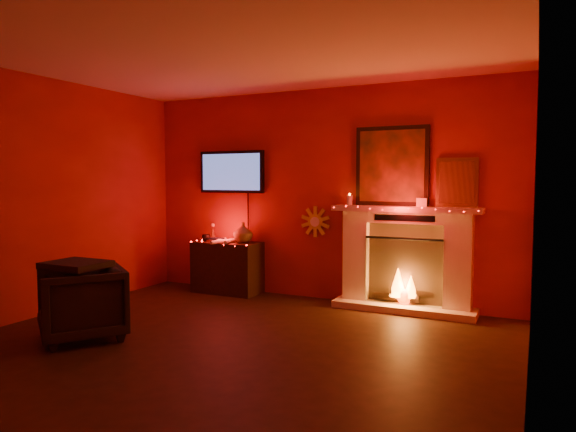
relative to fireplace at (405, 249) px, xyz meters
name	(u,v)px	position (x,y,z in m)	size (l,w,h in m)	color
room	(207,202)	(-1.14, -2.39, 0.63)	(5.00, 5.00, 5.00)	black
fireplace	(405,249)	(0.00, 0.00, 0.00)	(1.72, 0.40, 2.18)	silver
tv	(232,172)	(-2.44, 0.06, 0.92)	(1.00, 0.07, 1.24)	black
sunburst_clock	(315,222)	(-1.19, 0.09, 0.28)	(0.40, 0.03, 0.40)	gold
console_table	(228,264)	(-2.39, -0.13, -0.34)	(0.91, 0.56, 0.97)	black
armchair	(82,303)	(-2.55, -2.49, -0.37)	(0.75, 0.77, 0.70)	black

